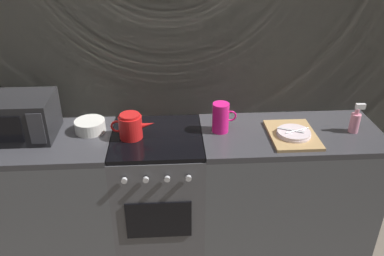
{
  "coord_description": "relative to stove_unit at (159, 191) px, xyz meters",
  "views": [
    {
      "loc": [
        0.09,
        -2.26,
        2.17
      ],
      "look_at": [
        0.23,
        0.0,
        0.95
      ],
      "focal_mm": 36.99,
      "sensor_mm": 36.0,
      "label": 1
    }
  ],
  "objects": [
    {
      "name": "spray_bottle",
      "position": [
        1.31,
        -0.02,
        0.53
      ],
      "size": [
        0.08,
        0.06,
        0.2
      ],
      "color": "pink",
      "rests_on": "counter_right"
    },
    {
      "name": "counter_right",
      "position": [
        0.9,
        0.0,
        0.0
      ],
      "size": [
        1.2,
        0.6,
        0.9
      ],
      "color": "#515459",
      "rests_on": "ground_plane"
    },
    {
      "name": "back_wall",
      "position": [
        0.0,
        0.32,
        0.75
      ],
      "size": [
        3.6,
        0.05,
        2.4
      ],
      "color": "#B2AD9E",
      "rests_on": "ground_plane"
    },
    {
      "name": "pitcher",
      "position": [
        0.42,
        0.04,
        0.55
      ],
      "size": [
        0.16,
        0.11,
        0.2
      ],
      "color": "#E5197A",
      "rests_on": "counter_right"
    },
    {
      "name": "mixing_bowl",
      "position": [
        -0.44,
        0.09,
        0.49
      ],
      "size": [
        0.2,
        0.2,
        0.08
      ],
      "primitive_type": "cylinder",
      "color": "silver",
      "rests_on": "counter_left"
    },
    {
      "name": "microwave",
      "position": [
        -0.88,
        0.06,
        0.59
      ],
      "size": [
        0.46,
        0.35,
        0.27
      ],
      "color": "black",
      "rests_on": "counter_left"
    },
    {
      "name": "kettle",
      "position": [
        -0.16,
        -0.01,
        0.53
      ],
      "size": [
        0.28,
        0.15,
        0.17
      ],
      "color": "red",
      "rests_on": "stove_unit"
    },
    {
      "name": "ground_plane",
      "position": [
        0.0,
        0.0,
        -0.45
      ],
      "size": [
        8.0,
        8.0,
        0.0
      ],
      "primitive_type": "plane",
      "color": "#6B6054"
    },
    {
      "name": "dish_pile",
      "position": [
        0.88,
        -0.07,
        0.47
      ],
      "size": [
        0.3,
        0.4,
        0.06
      ],
      "color": "tan",
      "rests_on": "counter_right"
    },
    {
      "name": "counter_left",
      "position": [
        -0.9,
        0.0,
        0.0
      ],
      "size": [
        1.2,
        0.6,
        0.9
      ],
      "color": "#515459",
      "rests_on": "ground_plane"
    },
    {
      "name": "stove_unit",
      "position": [
        0.0,
        0.0,
        0.0
      ],
      "size": [
        0.6,
        0.63,
        0.9
      ],
      "color": "#4C4C51",
      "rests_on": "ground_plane"
    }
  ]
}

